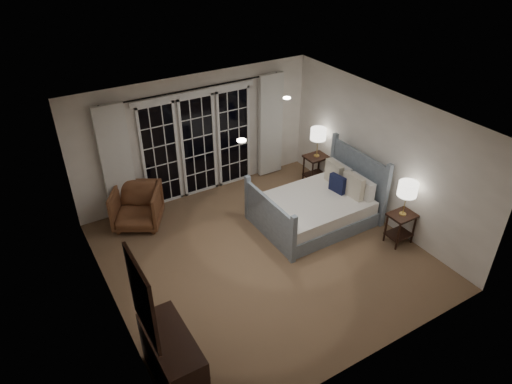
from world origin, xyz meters
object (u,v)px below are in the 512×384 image
nightstand_right (316,165)px  dresser (173,360)px  bed (317,207)px  lamp_left (408,189)px  armchair (137,207)px  nightstand_left (401,224)px  lamp_right (318,134)px

nightstand_right → dresser: size_ratio=0.56×
bed → lamp_left: bearing=-56.3°
bed → armchair: bed is taller
armchair → dresser: 3.58m
bed → nightstand_left: 1.53m
nightstand_left → dresser: 4.54m
nightstand_left → nightstand_right: 2.45m
nightstand_right → lamp_left: (-0.01, -2.45, 0.68)m
nightstand_right → armchair: (-3.79, 0.45, -0.03)m
bed → armchair: 3.36m
nightstand_left → armchair: 4.76m
nightstand_left → lamp_left: size_ratio=0.93×
lamp_left → lamp_right: (0.01, 2.45, 0.04)m
nightstand_right → bed: bearing=-126.0°
lamp_left → dresser: bearing=-172.3°
bed → nightstand_right: bearing=54.0°
lamp_left → armchair: 4.82m
lamp_right → armchair: lamp_right is taller
nightstand_right → dresser: bearing=-145.9°
bed → lamp_right: lamp_right is taller
bed → armchair: (-2.93, 1.63, 0.08)m
nightstand_right → dresser: 5.44m
lamp_right → dresser: size_ratio=0.56×
bed → nightstand_left: bearing=-56.3°
bed → nightstand_left: (0.85, -1.27, 0.07)m
nightstand_left → lamp_right: lamp_right is taller
nightstand_left → dresser: bearing=-172.3°
lamp_left → nightstand_left: bearing=172.9°
lamp_right → nightstand_right: bearing=14.0°
lamp_right → armchair: size_ratio=0.74×
dresser → nightstand_right: bearing=34.1°
bed → lamp_left: lamp_left is taller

